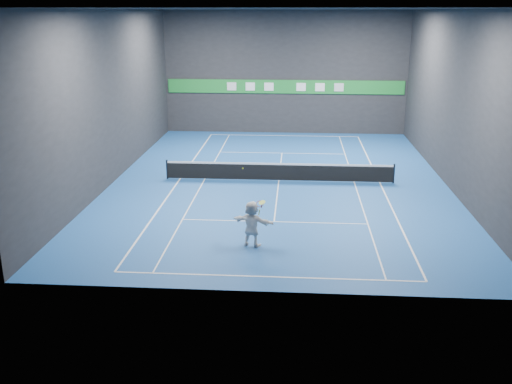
# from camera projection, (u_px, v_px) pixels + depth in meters

# --- Properties ---
(ground) EXTENTS (26.00, 26.00, 0.00)m
(ground) POSITION_uv_depth(u_px,v_px,m) (279.00, 181.00, 31.30)
(ground) COLOR #1B4E97
(ground) RESTS_ON ground
(ceiling) EXTENTS (26.00, 26.00, 0.00)m
(ceiling) POSITION_uv_depth(u_px,v_px,m) (281.00, 9.00, 28.57)
(ceiling) COLOR black
(ceiling) RESTS_ON ground
(wall_back) EXTENTS (18.00, 0.10, 9.00)m
(wall_back) POSITION_uv_depth(u_px,v_px,m) (285.00, 73.00, 42.29)
(wall_back) COLOR #252527
(wall_back) RESTS_ON ground
(wall_front) EXTENTS (18.00, 0.10, 9.00)m
(wall_front) POSITION_uv_depth(u_px,v_px,m) (267.00, 161.00, 17.58)
(wall_front) COLOR #252527
(wall_front) RESTS_ON ground
(wall_left) EXTENTS (0.10, 26.00, 9.00)m
(wall_left) POSITION_uv_depth(u_px,v_px,m) (112.00, 97.00, 30.54)
(wall_left) COLOR #252527
(wall_left) RESTS_ON ground
(wall_right) EXTENTS (0.10, 26.00, 9.00)m
(wall_right) POSITION_uv_depth(u_px,v_px,m) (454.00, 101.00, 29.33)
(wall_right) COLOR #252527
(wall_right) RESTS_ON ground
(baseline_near) EXTENTS (10.98, 0.08, 0.01)m
(baseline_near) POSITION_uv_depth(u_px,v_px,m) (268.00, 277.00, 20.00)
(baseline_near) COLOR white
(baseline_near) RESTS_ON ground
(baseline_far) EXTENTS (10.98, 0.08, 0.01)m
(baseline_far) POSITION_uv_depth(u_px,v_px,m) (284.00, 136.00, 42.60)
(baseline_far) COLOR white
(baseline_far) RESTS_ON ground
(sideline_doubles_left) EXTENTS (0.08, 23.78, 0.01)m
(sideline_doubles_left) POSITION_uv_depth(u_px,v_px,m) (180.00, 179.00, 31.67)
(sideline_doubles_left) COLOR white
(sideline_doubles_left) RESTS_ON ground
(sideline_doubles_right) EXTENTS (0.08, 23.78, 0.01)m
(sideline_doubles_right) POSITION_uv_depth(u_px,v_px,m) (380.00, 183.00, 30.93)
(sideline_doubles_right) COLOR white
(sideline_doubles_right) RESTS_ON ground
(sideline_singles_left) EXTENTS (0.06, 23.78, 0.01)m
(sideline_singles_left) POSITION_uv_depth(u_px,v_px,m) (205.00, 179.00, 31.58)
(sideline_singles_left) COLOR white
(sideline_singles_left) RESTS_ON ground
(sideline_singles_right) EXTENTS (0.06, 23.78, 0.01)m
(sideline_singles_right) POSITION_uv_depth(u_px,v_px,m) (354.00, 182.00, 31.02)
(sideline_singles_right) COLOR white
(sideline_singles_right) RESTS_ON ground
(service_line_near) EXTENTS (8.23, 0.06, 0.01)m
(service_line_near) POSITION_uv_depth(u_px,v_px,m) (274.00, 222.00, 25.22)
(service_line_near) COLOR white
(service_line_near) RESTS_ON ground
(service_line_far) EXTENTS (8.23, 0.06, 0.01)m
(service_line_far) POSITION_uv_depth(u_px,v_px,m) (282.00, 153.00, 37.38)
(service_line_far) COLOR white
(service_line_far) RESTS_ON ground
(center_service_line) EXTENTS (0.06, 12.80, 0.01)m
(center_service_line) POSITION_uv_depth(u_px,v_px,m) (279.00, 181.00, 31.30)
(center_service_line) COLOR white
(center_service_line) RESTS_ON ground
(player) EXTENTS (1.80, 1.06, 1.85)m
(player) POSITION_uv_depth(u_px,v_px,m) (252.00, 224.00, 22.38)
(player) COLOR white
(player) RESTS_ON ground
(tennis_ball) EXTENTS (0.06, 0.06, 0.06)m
(tennis_ball) POSITION_uv_depth(u_px,v_px,m) (243.00, 168.00, 21.68)
(tennis_ball) COLOR #CDDF25
(tennis_ball) RESTS_ON player
(tennis_net) EXTENTS (12.50, 0.10, 1.07)m
(tennis_net) POSITION_uv_depth(u_px,v_px,m) (279.00, 171.00, 31.14)
(tennis_net) COLOR black
(tennis_net) RESTS_ON ground
(sponsor_banner) EXTENTS (17.64, 0.11, 1.00)m
(sponsor_banner) POSITION_uv_depth(u_px,v_px,m) (285.00, 87.00, 42.53)
(sponsor_banner) COLOR #1D8830
(sponsor_banner) RESTS_ON wall_back
(tennis_racket) EXTENTS (0.48, 0.35, 0.61)m
(tennis_racket) POSITION_uv_depth(u_px,v_px,m) (260.00, 205.00, 22.16)
(tennis_racket) COLOR #B41C13
(tennis_racket) RESTS_ON player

